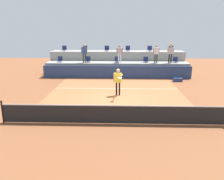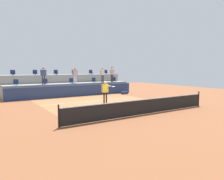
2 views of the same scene
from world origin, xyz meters
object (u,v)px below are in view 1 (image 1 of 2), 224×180
(stadium_chair_lower_far_right, at_px, (175,60))
(spectator_in_grey, at_px, (120,52))
(stadium_chair_upper_far_left, at_px, (64,49))
(stadium_chair_upper_right, at_px, (150,49))
(stadium_chair_upper_mid_left, at_px, (107,49))
(stadium_chair_upper_left, at_px, (85,49))
(tennis_ball, at_px, (56,90))
(stadium_chair_upper_far_right, at_px, (171,49))
(spectator_with_hat, at_px, (171,51))
(stadium_chair_lower_left, at_px, (88,60))
(stadium_chair_lower_far_left, at_px, (60,60))
(stadium_chair_upper_mid_right, at_px, (128,49))
(spectator_in_white, at_px, (84,52))
(tennis_player, at_px, (118,79))
(stadium_chair_lower_center, at_px, (117,60))
(stadium_chair_lower_right, at_px, (146,60))
(equipment_bag, at_px, (178,80))
(spectator_leaning_on_rail, at_px, (156,52))

(stadium_chair_lower_far_right, relative_size, spectator_in_grey, 0.32)
(stadium_chair_upper_far_left, xyz_separation_m, stadium_chair_upper_right, (8.48, 0.00, 0.00))
(stadium_chair_upper_mid_left, bearing_deg, stadium_chair_upper_far_left, 180.00)
(stadium_chair_upper_left, distance_m, tennis_ball, 11.07)
(stadium_chair_upper_far_left, height_order, stadium_chair_upper_far_right, same)
(spectator_in_grey, xyz_separation_m, spectator_with_hat, (4.53, -0.00, 0.09))
(stadium_chair_lower_left, height_order, stadium_chair_upper_right, stadium_chair_upper_right)
(stadium_chair_lower_far_left, distance_m, stadium_chair_upper_mid_right, 6.65)
(spectator_in_white, bearing_deg, tennis_player, -63.22)
(spectator_with_hat, bearing_deg, stadium_chair_lower_center, 175.40)
(stadium_chair_upper_left, relative_size, tennis_player, 0.30)
(stadium_chair_lower_right, distance_m, spectator_with_hat, 2.32)
(spectator_in_grey, bearing_deg, stadium_chair_lower_right, 9.07)
(stadium_chair_lower_far_right, relative_size, equipment_bag, 0.68)
(stadium_chair_lower_left, height_order, tennis_player, stadium_chair_lower_left)
(spectator_with_hat, distance_m, equipment_bag, 2.94)
(tennis_ball, bearing_deg, stadium_chair_lower_center, 70.77)
(stadium_chair_lower_far_right, xyz_separation_m, stadium_chair_upper_far_left, (-10.63, 1.80, 0.85))
(stadium_chair_lower_far_right, bearing_deg, stadium_chair_lower_center, 180.00)
(spectator_with_hat, bearing_deg, spectator_leaning_on_rail, 180.00)
(stadium_chair_upper_far_left, xyz_separation_m, equipment_bag, (10.35, -4.17, -2.16))
(stadium_chair_lower_center, height_order, stadium_chair_upper_mid_left, stadium_chair_upper_mid_left)
(stadium_chair_lower_left, xyz_separation_m, equipment_bag, (7.76, -2.37, -1.31))
(stadium_chair_upper_mid_left, relative_size, spectator_in_white, 0.32)
(stadium_chair_upper_far_left, distance_m, spectator_leaning_on_rail, 9.05)
(stadium_chair_upper_far_left, distance_m, tennis_ball, 11.26)
(stadium_chair_lower_left, xyz_separation_m, stadium_chair_upper_far_right, (7.98, 1.80, 0.85))
(stadium_chair_lower_center, height_order, stadium_chair_upper_right, stadium_chair_upper_right)
(stadium_chair_upper_far_right, bearing_deg, stadium_chair_upper_mid_left, 180.00)
(stadium_chair_lower_right, relative_size, spectator_with_hat, 0.30)
(stadium_chair_lower_far_right, distance_m, stadium_chair_upper_mid_left, 6.68)
(stadium_chair_lower_left, relative_size, stadium_chair_upper_mid_left, 1.00)
(stadium_chair_upper_mid_right, bearing_deg, stadium_chair_upper_far_right, 0.00)
(stadium_chair_lower_center, relative_size, stadium_chair_upper_right, 1.00)
(stadium_chair_lower_far_left, bearing_deg, stadium_chair_upper_left, 40.65)
(stadium_chair_upper_right, relative_size, spectator_leaning_on_rail, 0.32)
(stadium_chair_upper_left, height_order, stadium_chair_upper_far_right, same)
(stadium_chair_upper_mid_right, bearing_deg, spectator_in_grey, -110.29)
(stadium_chair_lower_left, bearing_deg, stadium_chair_lower_far_right, 0.00)
(stadium_chair_upper_mid_left, distance_m, spectator_leaning_on_rail, 5.03)
(tennis_player, bearing_deg, stadium_chair_lower_left, 113.47)
(stadium_chair_upper_right, xyz_separation_m, spectator_leaning_on_rail, (0.30, -2.18, -0.10))
(stadium_chair_lower_far_right, distance_m, spectator_in_white, 8.35)
(stadium_chair_upper_right, xyz_separation_m, spectator_in_white, (-6.15, -2.18, -0.07))
(stadium_chair_lower_far_right, bearing_deg, stadium_chair_upper_left, 168.11)
(stadium_chair_lower_far_left, height_order, stadium_chair_lower_right, same)
(stadium_chair_upper_left, distance_m, tennis_player, 9.06)
(stadium_chair_lower_far_left, relative_size, stadium_chair_upper_far_left, 1.00)
(tennis_player, height_order, equipment_bag, tennis_player)
(stadium_chair_upper_far_right, bearing_deg, spectator_in_grey, -156.66)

